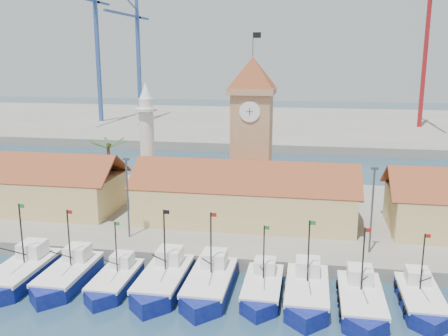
% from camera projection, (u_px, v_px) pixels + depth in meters
% --- Properties ---
extents(ground, '(400.00, 400.00, 0.00)m').
position_uv_depth(ground, '(214.00, 311.00, 42.67)').
color(ground, '#1D3B4E').
rests_on(ground, ground).
extents(quay, '(140.00, 32.00, 1.50)m').
position_uv_depth(quay, '(249.00, 216.00, 65.54)').
color(quay, gray).
rests_on(quay, ground).
extents(terminal, '(240.00, 80.00, 2.00)m').
position_uv_depth(terminal, '(285.00, 125.00, 148.05)').
color(terminal, gray).
rests_on(terminal, ground).
extents(boat_0, '(3.91, 10.70, 8.10)m').
position_uv_depth(boat_0, '(19.00, 275.00, 47.76)').
color(boat_0, '#0B125A').
rests_on(boat_0, ground).
extents(boat_1, '(3.66, 10.04, 7.59)m').
position_uv_depth(boat_1, '(67.00, 277.00, 47.42)').
color(boat_1, '#0B125A').
rests_on(boat_1, ground).
extents(boat_2, '(3.24, 8.88, 6.72)m').
position_uv_depth(boat_2, '(114.00, 282.00, 46.58)').
color(boat_2, '#0B125A').
rests_on(boat_2, ground).
extents(boat_3, '(3.86, 10.57, 8.00)m').
position_uv_depth(boat_3, '(163.00, 282.00, 46.24)').
color(boat_3, '#0B125A').
rests_on(boat_3, ground).
extents(boat_4, '(3.84, 10.53, 7.97)m').
position_uv_depth(boat_4, '(209.00, 286.00, 45.54)').
color(boat_4, '#0B125A').
rests_on(boat_4, ground).
extents(boat_5, '(3.33, 9.13, 6.91)m').
position_uv_depth(boat_5, '(262.00, 290.00, 44.97)').
color(boat_5, '#0B125A').
rests_on(boat_5, ground).
extents(boat_6, '(3.74, 10.25, 7.76)m').
position_uv_depth(boat_6, '(307.00, 294.00, 43.95)').
color(boat_6, '#0B125A').
rests_on(boat_6, ground).
extents(boat_7, '(3.70, 10.14, 7.67)m').
position_uv_depth(boat_7, '(361.00, 303.00, 42.38)').
color(boat_7, '#0B125A').
rests_on(boat_7, ground).
extents(boat_8, '(3.36, 9.20, 6.96)m').
position_uv_depth(boat_8, '(421.00, 302.00, 42.83)').
color(boat_8, '#0B125A').
rests_on(boat_8, ground).
extents(hall_left, '(31.20, 10.13, 7.61)m').
position_uv_depth(hall_left, '(7.00, 189.00, 66.39)').
color(hall_left, '#E3B97C').
rests_on(hall_left, quay).
extents(hall_center, '(27.04, 10.13, 7.61)m').
position_uv_depth(hall_center, '(245.00, 201.00, 60.98)').
color(hall_center, '#E3B97C').
rests_on(hall_center, quay).
extents(clock_tower, '(5.80, 5.80, 22.70)m').
position_uv_depth(clock_tower, '(252.00, 129.00, 64.96)').
color(clock_tower, tan).
rests_on(clock_tower, quay).
extents(minaret, '(3.00, 3.00, 16.30)m').
position_uv_depth(minaret, '(147.00, 140.00, 69.92)').
color(minaret, silver).
rests_on(minaret, quay).
extents(palm_tree, '(5.60, 5.03, 8.39)m').
position_uv_depth(palm_tree, '(109.00, 166.00, 69.62)').
color(palm_tree, brown).
rests_on(palm_tree, quay).
extents(lamp_posts, '(80.70, 0.25, 9.03)m').
position_uv_depth(lamp_posts, '(240.00, 200.00, 52.66)').
color(lamp_posts, '#3F3F44').
rests_on(lamp_posts, quay).
extents(crane_blue_far, '(1.00, 34.68, 42.15)m').
position_uv_depth(crane_blue_far, '(95.00, 40.00, 142.46)').
color(crane_blue_far, '#2F4C90').
rests_on(crane_blue_far, terminal).
extents(crane_blue_near, '(1.00, 33.74, 38.19)m').
position_uv_depth(crane_blue_near, '(136.00, 48.00, 147.02)').
color(crane_blue_near, '#2F4C90').
rests_on(crane_blue_near, terminal).
extents(crane_red_right, '(1.00, 33.87, 46.51)m').
position_uv_depth(crane_red_right, '(429.00, 29.00, 129.64)').
color(crane_red_right, maroon).
rests_on(crane_red_right, terminal).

